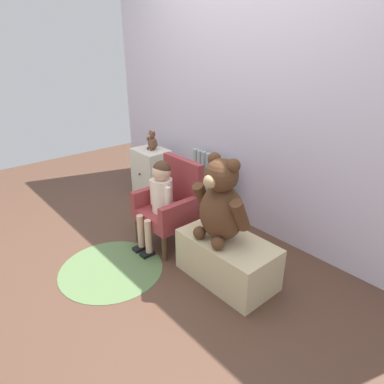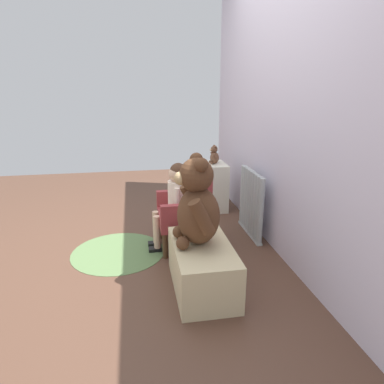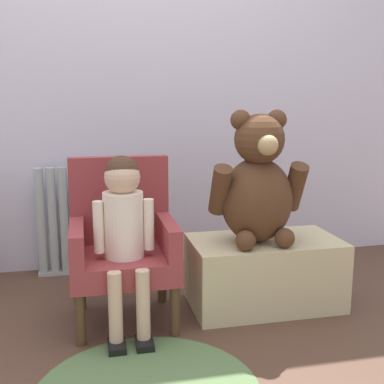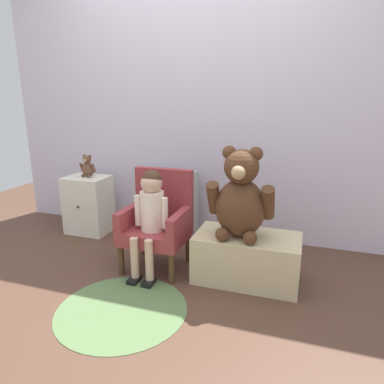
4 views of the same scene
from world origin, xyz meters
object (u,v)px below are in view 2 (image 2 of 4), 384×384
radiator (251,204)px  low_bench (202,267)px  child_figure (175,193)px  child_armchair (189,208)px  large_teddy_bear (197,206)px  small_teddy_bear (214,156)px  small_dresser (212,186)px  floor_rug (118,252)px

radiator → low_bench: bearing=-37.6°
radiator → child_figure: (0.15, -0.73, 0.19)m
child_armchair → large_teddy_bear: (0.62, -0.04, 0.24)m
large_teddy_bear → small_teddy_bear: size_ratio=2.96×
small_dresser → large_teddy_bear: (1.51, -0.46, 0.33)m
low_bench → small_teddy_bear: small_teddy_bear is taller
child_armchair → child_figure: 0.18m
child_armchair → large_teddy_bear: bearing=-4.0°
small_dresser → small_teddy_bear: size_ratio=2.59×
small_dresser → child_armchair: child_armchair is taller
large_teddy_bear → small_teddy_bear: bearing=162.3°
low_bench → small_teddy_bear: (-1.56, 0.45, 0.46)m
child_figure → large_teddy_bear: (0.62, 0.07, 0.10)m
child_figure → large_teddy_bear: size_ratio=1.24×
child_figure → large_teddy_bear: bearing=6.8°
radiator → large_teddy_bear: bearing=-40.7°
low_bench → small_teddy_bear: bearing=163.8°
child_armchair → child_figure: size_ratio=0.96×
child_armchair → low_bench: bearing=-1.3°
radiator → small_teddy_bear: size_ratio=2.99×
small_dresser → child_figure: 1.07m
large_teddy_bear → low_bench: bearing=26.4°
low_bench → small_dresser: bearing=164.5°
child_figure → small_teddy_bear: child_figure is taller
radiator → small_dresser: bearing=-164.8°
child_figure → child_armchair: bearing=90.0°
low_bench → floor_rug: low_bench is taller
radiator → child_armchair: 0.64m
radiator → small_dresser: 0.77m
low_bench → floor_rug: size_ratio=0.90×
radiator → child_armchair: size_ratio=0.85×
small_dresser → floor_rug: (0.92, -1.03, -0.26)m
child_armchair → small_teddy_bear: (-0.89, 0.44, 0.27)m
large_teddy_bear → floor_rug: bearing=-135.9°
radiator → child_armchair: bearing=-76.0°
low_bench → large_teddy_bear: size_ratio=1.16×
child_figure → low_bench: size_ratio=1.06×
small_teddy_bear → radiator: bearing=14.1°
radiator → large_teddy_bear: size_ratio=1.01×
child_armchair → floor_rug: (0.03, -0.61, -0.35)m
floor_rug → child_figure: bearing=93.0°
small_dresser → child_figure: child_figure is taller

